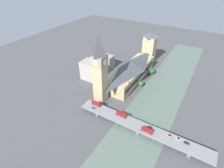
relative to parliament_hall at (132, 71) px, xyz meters
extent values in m
plane|color=#4C4C4F|center=(-16.43, 8.00, -13.03)|extent=(600.00, 600.00, 0.00)
cube|color=slate|center=(-48.34, 8.00, -12.88)|extent=(51.81, 360.00, 0.30)
cube|color=tan|center=(0.05, 0.00, -3.66)|extent=(26.98, 99.92, 18.73)
cube|color=black|center=(-13.58, 0.00, -2.72)|extent=(0.40, 91.93, 5.62)
pyramid|color=#474C51|center=(0.05, 0.00, 9.47)|extent=(26.44, 97.93, 7.54)
cone|color=#9E8966|center=(-12.43, -37.97, 8.21)|extent=(2.20, 2.20, 5.00)
cone|color=#9E8966|center=(-12.43, 0.00, 8.21)|extent=(2.20, 2.20, 5.00)
cone|color=#9E8966|center=(-12.43, 37.97, 8.21)|extent=(2.20, 2.20, 5.00)
cube|color=tan|center=(12.25, 60.41, 16.10)|extent=(12.89, 12.89, 58.26)
cube|color=tan|center=(12.25, 60.41, 39.43)|extent=(13.67, 13.67, 11.60)
cylinder|color=black|center=(5.63, 60.41, 39.43)|extent=(0.50, 8.19, 8.19)
cylinder|color=silver|center=(5.50, 60.41, 39.43)|extent=(0.62, 7.59, 7.59)
cylinder|color=black|center=(18.87, 60.41, 39.43)|extent=(0.50, 8.19, 8.19)
cylinder|color=silver|center=(19.01, 60.41, 39.43)|extent=(0.62, 7.59, 7.59)
cylinder|color=black|center=(12.25, 53.79, 39.43)|extent=(8.19, 0.50, 8.19)
cylinder|color=silver|center=(12.25, 53.65, 39.43)|extent=(7.59, 0.62, 7.59)
cylinder|color=black|center=(12.25, 67.03, 39.43)|extent=(8.19, 0.50, 8.19)
cylinder|color=silver|center=(12.25, 67.16, 39.43)|extent=(7.59, 0.62, 7.59)
pyramid|color=#424247|center=(12.25, 60.41, 56.01)|extent=(13.15, 13.15, 21.56)
cube|color=tan|center=(0.05, -63.00, 8.71)|extent=(18.08, 18.08, 43.47)
pyramid|color=#474C51|center=(0.05, -63.00, 34.51)|extent=(18.08, 18.08, 8.13)
cylinder|color=#333338|center=(0.05, -63.00, 40.58)|extent=(0.30, 0.30, 4.00)
cube|color=slate|center=(-95.81, 82.01, -10.46)|extent=(3.00, 12.16, 5.14)
cube|color=slate|center=(-48.34, 82.01, -10.46)|extent=(3.00, 12.16, 5.14)
cube|color=slate|center=(-0.87, 82.01, -10.46)|extent=(3.00, 12.16, 5.14)
cube|color=gray|center=(-48.34, 82.01, -7.29)|extent=(135.62, 14.30, 1.20)
cube|color=red|center=(-25.90, 79.45, -5.31)|extent=(11.19, 2.59, 1.87)
cube|color=black|center=(-25.90, 79.45, -4.94)|extent=(10.07, 2.65, 0.82)
cube|color=red|center=(-25.90, 79.45, -3.28)|extent=(10.97, 2.59, 2.20)
cube|color=black|center=(-25.90, 79.45, -3.17)|extent=(10.07, 2.65, 1.06)
cube|color=#A01515|center=(-25.90, 79.45, -2.10)|extent=(10.86, 2.46, 0.16)
cylinder|color=black|center=(-21.19, 78.26, -6.14)|extent=(1.10, 0.28, 1.10)
cylinder|color=black|center=(-21.19, 80.64, -6.14)|extent=(1.10, 0.28, 1.10)
cylinder|color=black|center=(-30.51, 78.26, -6.14)|extent=(1.10, 0.28, 1.10)
cylinder|color=black|center=(-30.51, 80.64, -6.14)|extent=(1.10, 0.28, 1.10)
cube|color=red|center=(6.34, 78.75, -5.29)|extent=(10.79, 2.53, 2.00)
cube|color=black|center=(6.34, 78.75, -4.89)|extent=(9.71, 2.59, 0.88)
cube|color=red|center=(6.34, 78.75, -3.12)|extent=(10.58, 2.53, 2.35)
cube|color=black|center=(6.34, 78.75, -3.00)|extent=(9.71, 2.59, 1.13)
cube|color=#A01515|center=(6.34, 78.75, -1.86)|extent=(10.47, 2.41, 0.16)
cylinder|color=black|center=(10.93, 77.59, -6.19)|extent=(1.00, 0.28, 1.00)
cylinder|color=black|center=(10.93, 79.91, -6.19)|extent=(1.00, 0.28, 1.00)
cylinder|color=black|center=(1.84, 77.59, -6.19)|extent=(1.00, 0.28, 1.00)
cylinder|color=black|center=(1.84, 79.91, -6.19)|extent=(1.00, 0.28, 1.00)
cube|color=red|center=(-56.58, 85.32, -5.34)|extent=(11.23, 2.46, 1.84)
cube|color=black|center=(-56.58, 85.32, -4.97)|extent=(10.11, 2.52, 0.81)
cube|color=red|center=(-56.58, 85.32, -3.33)|extent=(11.01, 2.46, 2.16)
cube|color=black|center=(-56.58, 85.32, -3.23)|extent=(10.11, 2.52, 1.04)
cube|color=#A01515|center=(-56.58, 85.32, -2.17)|extent=(10.89, 2.34, 0.16)
cylinder|color=black|center=(-51.83, 84.20, -6.15)|extent=(1.09, 0.28, 1.09)
cylinder|color=black|center=(-51.83, 86.44, -6.15)|extent=(1.09, 0.28, 1.09)
cylinder|color=black|center=(-61.22, 84.20, -6.15)|extent=(1.09, 0.28, 1.09)
cylinder|color=black|center=(-61.22, 86.44, -6.15)|extent=(1.09, 0.28, 1.09)
cube|color=#2D5638|center=(-57.05, 78.71, -6.14)|extent=(4.64, 1.75, 0.65)
cube|color=black|center=(-57.19, 78.71, -5.58)|extent=(2.41, 1.58, 0.47)
cylinder|color=black|center=(-55.18, 77.93, -6.37)|extent=(0.64, 0.22, 0.64)
cylinder|color=black|center=(-55.18, 79.50, -6.37)|extent=(0.64, 0.22, 0.64)
cylinder|color=black|center=(-58.93, 77.93, -6.37)|extent=(0.64, 0.22, 0.64)
cylinder|color=black|center=(-58.93, 79.50, -6.37)|extent=(0.64, 0.22, 0.64)
cube|color=slate|center=(5.92, 85.19, -6.14)|extent=(4.77, 1.88, 0.66)
cube|color=black|center=(5.78, 85.19, -5.59)|extent=(2.48, 1.69, 0.45)
cylinder|color=black|center=(7.89, 84.34, -6.39)|extent=(0.60, 0.22, 0.60)
cylinder|color=black|center=(7.89, 86.04, -6.39)|extent=(0.60, 0.22, 0.60)
cylinder|color=black|center=(3.96, 84.34, -6.39)|extent=(0.60, 0.22, 0.60)
cylinder|color=black|center=(3.96, 86.04, -6.39)|extent=(0.60, 0.22, 0.60)
cube|color=black|center=(-91.44, 79.40, -6.16)|extent=(4.77, 1.75, 0.55)
cube|color=black|center=(-91.58, 79.40, -5.60)|extent=(2.48, 1.57, 0.57)
cylinder|color=black|center=(-89.55, 78.62, -6.34)|extent=(0.71, 0.22, 0.71)
cylinder|color=black|center=(-89.55, 80.19, -6.34)|extent=(0.71, 0.22, 0.71)
cylinder|color=black|center=(-93.33, 78.62, -6.34)|extent=(0.71, 0.22, 0.71)
cylinder|color=black|center=(-93.33, 80.19, -6.34)|extent=(0.71, 0.22, 0.71)
cube|color=gold|center=(-76.05, 79.41, -6.13)|extent=(4.25, 1.77, 0.67)
cube|color=black|center=(-76.18, 79.41, -5.52)|extent=(2.21, 1.59, 0.55)
cylinder|color=black|center=(-74.38, 78.61, -6.37)|extent=(0.64, 0.22, 0.64)
cylinder|color=black|center=(-74.38, 80.20, -6.37)|extent=(0.64, 0.22, 0.64)
cylinder|color=black|center=(-77.73, 78.61, -6.37)|extent=(0.64, 0.22, 0.64)
cylinder|color=black|center=(-77.73, 80.20, -6.37)|extent=(0.64, 0.22, 0.64)
cube|color=silver|center=(-83.75, 78.71, -6.16)|extent=(4.63, 1.89, 0.60)
cube|color=black|center=(-83.89, 78.71, -5.61)|extent=(2.41, 1.70, 0.50)
cylinder|color=black|center=(-81.88, 77.86, -6.38)|extent=(0.63, 0.22, 0.63)
cylinder|color=black|center=(-81.88, 79.57, -6.38)|extent=(0.63, 0.22, 0.63)
cylinder|color=black|center=(-85.63, 77.86, -6.38)|extent=(0.63, 0.22, 0.63)
cylinder|color=black|center=(-85.63, 79.57, -6.38)|extent=(0.63, 0.22, 0.63)
cube|color=#A39E93|center=(51.49, 27.88, 0.30)|extent=(24.27, 19.57, 26.66)
cube|color=#939399|center=(51.87, -9.94, -2.57)|extent=(26.28, 15.59, 20.91)
cylinder|color=brown|center=(-20.37, -26.89, -11.68)|extent=(0.70, 0.70, 2.70)
sphere|color=#235628|center=(-20.37, -26.89, -6.62)|extent=(8.73, 8.73, 8.73)
cylinder|color=brown|center=(-18.95, 10.42, -11.96)|extent=(0.70, 0.70, 2.14)
sphere|color=#2D6633|center=(-18.95, 10.42, -8.06)|extent=(6.65, 6.65, 6.65)
camera|label=1|loc=(-85.11, 196.87, 123.37)|focal=28.00mm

